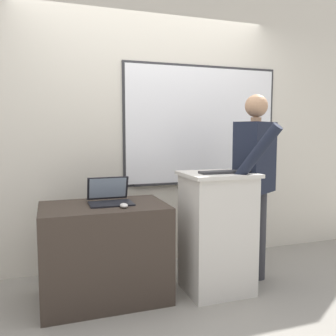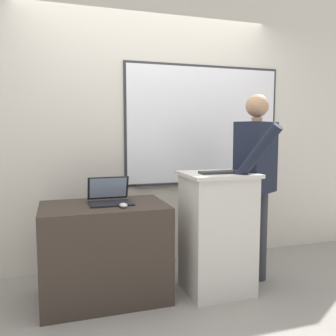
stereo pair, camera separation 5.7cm
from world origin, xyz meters
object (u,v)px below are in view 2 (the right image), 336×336
Objects in this scene: laptop at (110,196)px; person_presenter at (256,177)px; computer_mouse_by_laptop at (123,205)px; computer_mouse_by_keyboard at (248,171)px; lectern_podium at (217,232)px; wireless_keyboard at (223,172)px; side_desk at (105,251)px.

person_presenter is at bearing -8.93° from laptop.
computer_mouse_by_laptop is 1.00× the size of computer_mouse_by_keyboard.
computer_mouse_by_keyboard reaches higher than laptop.
laptop is (-1.24, 0.19, -0.13)m from person_presenter.
wireless_keyboard reaches higher than lectern_podium.
lectern_podium is 10.09× the size of computer_mouse_by_laptop.
wireless_keyboard is 3.93× the size of computer_mouse_by_keyboard.
wireless_keyboard is at bearing 176.76° from computer_mouse_by_keyboard.
side_desk is 0.45m from laptop.
computer_mouse_by_laptop is at bearing -72.61° from laptop.
computer_mouse_by_laptop is (-0.81, 0.06, -0.23)m from wireless_keyboard.
person_presenter reaches higher than laptop.
laptop is 3.45× the size of computer_mouse_by_keyboard.
lectern_podium is at bearing 152.95° from person_presenter.
laptop is at bearing 139.07° from person_presenter.
side_desk is 1.34m from computer_mouse_by_keyboard.
computer_mouse_by_keyboard is (1.10, -0.30, 0.20)m from laptop.
laptop reaches higher than computer_mouse_by_laptop.
lectern_podium is 0.59m from person_presenter.
laptop reaches higher than side_desk.
wireless_keyboard is 3.93× the size of computer_mouse_by_laptop.
lectern_podium is 0.58m from computer_mouse_by_keyboard.
computer_mouse_by_keyboard is at bearing -174.42° from person_presenter.
computer_mouse_by_laptop reaches higher than side_desk.
lectern_podium is 2.93× the size of laptop.
lectern_podium is at bearing 0.09° from computer_mouse_by_laptop.
person_presenter reaches higher than computer_mouse_by_keyboard.
lectern_podium is 0.52m from wireless_keyboard.
computer_mouse_by_laptop is (-1.17, -0.03, -0.17)m from person_presenter.
lectern_podium is at bearing 162.25° from computer_mouse_by_keyboard.
computer_mouse_by_keyboard is at bearing -15.45° from laptop.
laptop is at bearing 107.39° from computer_mouse_by_laptop.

